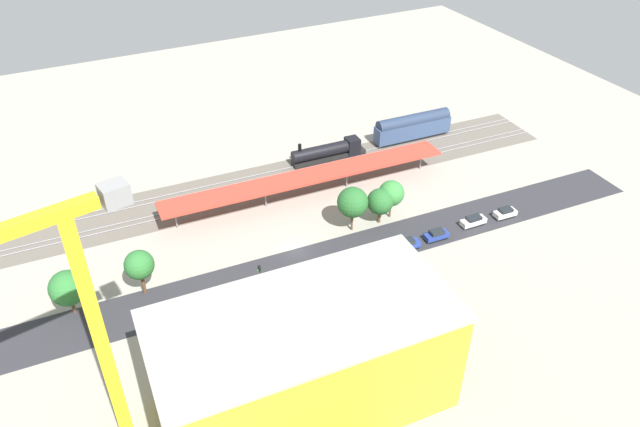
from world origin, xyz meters
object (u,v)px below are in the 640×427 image
Objects in this scene: street_tree_1 at (380,202)px; street_tree_4 at (353,202)px; parked_car_1 at (473,221)px; parked_car_4 at (363,256)px; parked_car_2 at (436,235)px; construction_building at (304,362)px; box_truck_0 at (337,296)px; street_tree_0 at (67,288)px; box_truck_1 at (311,298)px; tower_crane at (73,333)px; street_tree_2 at (139,265)px; street_tree_3 at (391,193)px; passenger_coach at (413,126)px; parked_car_3 at (406,245)px; parked_car_0 at (505,213)px; locomotive at (330,152)px; platform_canopy_near at (307,177)px; traffic_light at (260,278)px.

street_tree_4 is at bearing -1.50° from street_tree_1.
parked_car_4 is at bearing -0.36° from parked_car_1.
street_tree_4 reaches higher than street_tree_1.
construction_building is (33.92, 20.36, 6.53)m from parked_car_2.
street_tree_0 is (34.97, -15.45, 3.01)m from box_truck_0.
box_truck_0 is 1.07× the size of street_tree_4.
tower_crane is at bearing 22.84° from box_truck_1.
street_tree_2 is at bearing -13.06° from parked_car_4.
street_tree_0 is (57.40, -8.63, 3.96)m from parked_car_2.
street_tree_3 is (-18.76, -15.84, 3.23)m from box_truck_0.
parked_car_3 is (21.89, 31.77, -2.25)m from passenger_coach.
parked_car_0 is at bearing 87.88° from passenger_coach.
street_tree_2 is (63.05, 23.38, 2.39)m from passenger_coach.
locomotive is at bearing -117.52° from construction_building.
construction_building reaches higher than parked_car_1.
platform_canopy_near is at bearing -43.59° from parked_car_1.
construction_building is at bearing 46.12° from street_tree_1.
tower_crane is (71.45, 18.35, 19.95)m from parked_car_0.
parked_car_0 is 6.61m from parked_car_1.
traffic_light reaches higher than box_truck_0.
parked_car_1 is at bearing 179.64° from parked_car_4.
street_tree_4 is at bearing -149.20° from tower_crane.
parked_car_4 is at bearing 39.65° from street_tree_3.
passenger_coach is at bearing -131.37° from construction_building.
parked_car_0 is 0.12× the size of construction_building.
platform_canopy_near is 11.67× the size of parked_car_1.
locomotive is at bearing -59.51° from parked_car_0.
parked_car_4 is 13.83m from street_tree_3.
street_tree_2 is at bearing -109.71° from tower_crane.
box_truck_0 is (37.06, 6.78, 0.92)m from parked_car_0.
parked_car_2 is 0.65× the size of street_tree_1.
street_tree_2 reaches higher than parked_car_3.
locomotive is 2.20× the size of street_tree_3.
construction_building reaches higher than traffic_light.
parked_car_1 is 0.13× the size of tower_crane.
street_tree_4 is (-10.86, -15.40, 3.96)m from box_truck_0.
parked_car_1 is 1.07× the size of parked_car_4.
parked_car_2 is (-4.06, 31.72, -1.01)m from locomotive.
street_tree_4 is at bearing 40.19° from passenger_coach.
platform_canopy_near is 7.55× the size of street_tree_3.
box_truck_1 is at bearing 41.59° from passenger_coach.
passenger_coach is 32.29m from parked_car_1.
parked_car_2 is 13.84m from parked_car_4.
street_tree_2 is (33.40, -7.75, 4.63)m from parked_car_4.
street_tree_1 is (6.21, -8.45, 3.54)m from parked_car_2.
parked_car_4 reaches higher than parked_car_1.
parked_car_0 is 0.86× the size of parked_car_3.
passenger_coach is at bearing -134.78° from box_truck_0.
street_tree_3 is (-10.33, 12.42, 0.72)m from platform_canopy_near.
passenger_coach is 54.31m from box_truck_0.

